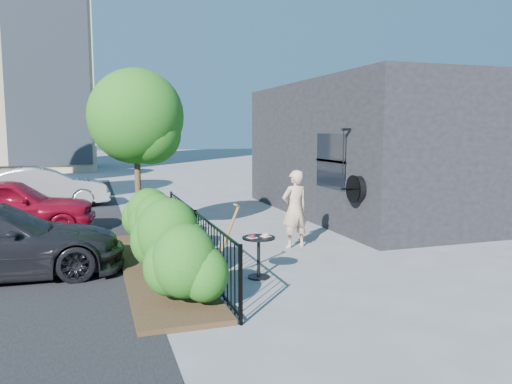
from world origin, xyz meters
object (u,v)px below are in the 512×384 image
object	(u,v)px
shovel	(223,248)
cafe_table	(259,250)
patio_tree	(139,122)
car_silver	(44,188)
woman	(295,209)
car_red	(6,206)

from	to	relation	value
shovel	cafe_table	bearing A→B (deg)	9.41
patio_tree	shovel	xyz separation A→B (m)	(0.98, -3.90, -2.15)
shovel	car_silver	xyz separation A→B (m)	(-3.62, 9.95, 0.07)
car_silver	shovel	bearing A→B (deg)	-166.70
woman	car_red	xyz separation A→B (m)	(-6.27, 3.48, -0.14)
car_red	cafe_table	bearing A→B (deg)	-137.24
car_red	car_silver	bearing A→B (deg)	-5.03
cafe_table	shovel	bearing A→B (deg)	-170.59
shovel	car_red	distance (m)	6.90
cafe_table	woman	xyz separation A→B (m)	(1.49, 1.95, 0.35)
shovel	patio_tree	bearing A→B (deg)	104.12
woman	car_silver	distance (m)	9.78
cafe_table	car_red	size ratio (longest dim) A/B	0.18
cafe_table	woman	distance (m)	2.48
woman	car_silver	xyz separation A→B (m)	(-5.77, 7.89, -0.18)
patio_tree	car_red	distance (m)	4.09
cafe_table	car_silver	world-z (taller)	car_silver
patio_tree	woman	xyz separation A→B (m)	(3.13, -1.84, -1.90)
patio_tree	car_red	world-z (taller)	patio_tree
patio_tree	cafe_table	world-z (taller)	patio_tree
patio_tree	car_red	xyz separation A→B (m)	(-3.14, 1.64, -2.05)
shovel	car_red	size ratio (longest dim) A/B	0.33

